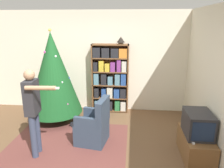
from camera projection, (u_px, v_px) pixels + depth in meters
ground_plane at (83, 154)px, 3.94m from camera, size 14.00×14.00×0.00m
wall_back at (100, 61)px, 5.75m from camera, size 8.00×0.10×2.60m
area_rug at (66, 147)px, 4.15m from camera, size 2.29×2.10×0.01m
bookshelf at (110, 79)px, 5.64m from camera, size 0.94×0.26×1.78m
tv_stand at (195, 146)px, 3.82m from camera, size 0.46×0.94×0.43m
television at (198, 124)px, 3.70m from camera, size 0.43×0.60×0.41m
game_remote at (193, 142)px, 3.50m from camera, size 0.04×0.12×0.02m
christmas_tree at (53, 73)px, 5.04m from camera, size 1.28×1.28×2.17m
armchair at (94, 127)px, 4.26m from camera, size 0.65×0.65×0.92m
standing_person at (33, 106)px, 3.70m from camera, size 0.65×0.47×1.56m
table_lamp at (121, 40)px, 5.35m from camera, size 0.20×0.20×0.18m
book_pile_near_tree at (75, 124)px, 5.01m from camera, size 0.22×0.19×0.07m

